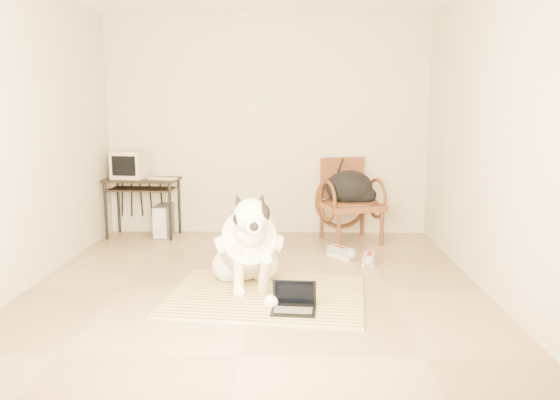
{
  "coord_description": "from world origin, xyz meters",
  "views": [
    {
      "loc": [
        0.34,
        -4.59,
        1.57
      ],
      "look_at": [
        0.22,
        0.07,
        0.78
      ],
      "focal_mm": 35.0,
      "sensor_mm": 36.0,
      "label": 1
    }
  ],
  "objects_px": {
    "crt_monitor": "(130,165)",
    "rattan_chair": "(349,200)",
    "backpack": "(352,189)",
    "laptop": "(294,303)",
    "dog": "(248,248)",
    "computer_desk": "(142,187)",
    "pc_tower": "(164,220)"
  },
  "relations": [
    {
      "from": "dog",
      "to": "laptop",
      "type": "height_order",
      "value": "dog"
    },
    {
      "from": "laptop",
      "to": "rattan_chair",
      "type": "bearing_deg",
      "value": 74.48
    },
    {
      "from": "laptop",
      "to": "pc_tower",
      "type": "bearing_deg",
      "value": 122.27
    },
    {
      "from": "computer_desk",
      "to": "backpack",
      "type": "distance_m",
      "value": 2.54
    },
    {
      "from": "computer_desk",
      "to": "laptop",
      "type": "bearing_deg",
      "value": -53.57
    },
    {
      "from": "dog",
      "to": "rattan_chair",
      "type": "relative_size",
      "value": 1.25
    },
    {
      "from": "crt_monitor",
      "to": "rattan_chair",
      "type": "height_order",
      "value": "crt_monitor"
    },
    {
      "from": "rattan_chair",
      "to": "backpack",
      "type": "height_order",
      "value": "rattan_chair"
    },
    {
      "from": "dog",
      "to": "laptop",
      "type": "distance_m",
      "value": 0.77
    },
    {
      "from": "laptop",
      "to": "computer_desk",
      "type": "bearing_deg",
      "value": 126.43
    },
    {
      "from": "rattan_chair",
      "to": "pc_tower",
      "type": "bearing_deg",
      "value": 174.61
    },
    {
      "from": "laptop",
      "to": "rattan_chair",
      "type": "xyz_separation_m",
      "value": [
        0.66,
        2.36,
        0.42
      ]
    },
    {
      "from": "crt_monitor",
      "to": "rattan_chair",
      "type": "distance_m",
      "value": 2.7
    },
    {
      "from": "computer_desk",
      "to": "backpack",
      "type": "relative_size",
      "value": 1.52
    },
    {
      "from": "computer_desk",
      "to": "rattan_chair",
      "type": "distance_m",
      "value": 2.52
    },
    {
      "from": "dog",
      "to": "laptop",
      "type": "bearing_deg",
      "value": -55.45
    },
    {
      "from": "dog",
      "to": "computer_desk",
      "type": "height_order",
      "value": "dog"
    },
    {
      "from": "rattan_chair",
      "to": "backpack",
      "type": "distance_m",
      "value": 0.16
    },
    {
      "from": "laptop",
      "to": "computer_desk",
      "type": "relative_size",
      "value": 0.4
    },
    {
      "from": "crt_monitor",
      "to": "pc_tower",
      "type": "height_order",
      "value": "crt_monitor"
    },
    {
      "from": "dog",
      "to": "backpack",
      "type": "height_order",
      "value": "dog"
    },
    {
      "from": "computer_desk",
      "to": "pc_tower",
      "type": "height_order",
      "value": "computer_desk"
    },
    {
      "from": "rattan_chair",
      "to": "backpack",
      "type": "bearing_deg",
      "value": -76.72
    },
    {
      "from": "crt_monitor",
      "to": "backpack",
      "type": "xyz_separation_m",
      "value": [
        2.68,
        -0.26,
        -0.25
      ]
    },
    {
      "from": "computer_desk",
      "to": "dog",
      "type": "bearing_deg",
      "value": -53.01
    },
    {
      "from": "crt_monitor",
      "to": "dog",
      "type": "bearing_deg",
      "value": -50.82
    },
    {
      "from": "backpack",
      "to": "rattan_chair",
      "type": "bearing_deg",
      "value": 103.28
    },
    {
      "from": "rattan_chair",
      "to": "dog",
      "type": "bearing_deg",
      "value": -120.96
    },
    {
      "from": "laptop",
      "to": "rattan_chair",
      "type": "relative_size",
      "value": 0.36
    },
    {
      "from": "dog",
      "to": "computer_desk",
      "type": "bearing_deg",
      "value": 126.99
    },
    {
      "from": "crt_monitor",
      "to": "rattan_chair",
      "type": "bearing_deg",
      "value": -4.18
    },
    {
      "from": "dog",
      "to": "backpack",
      "type": "bearing_deg",
      "value": 57.63
    }
  ]
}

